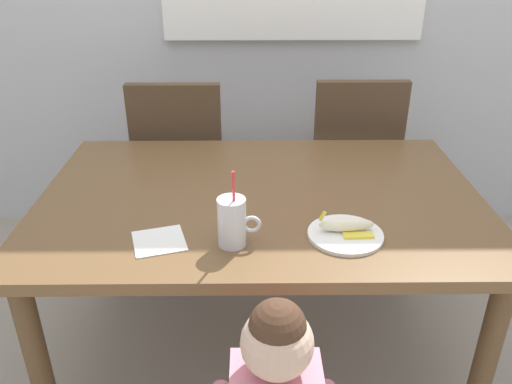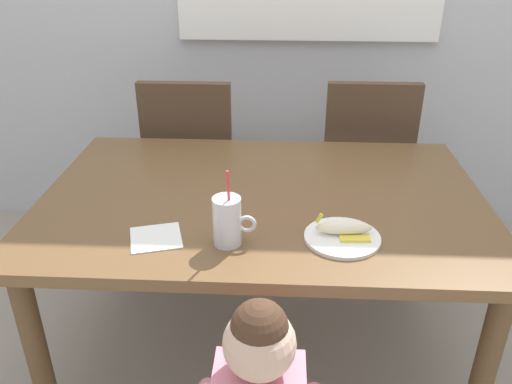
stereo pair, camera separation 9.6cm
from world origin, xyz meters
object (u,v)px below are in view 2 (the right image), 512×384
dining_chair_right (364,160)px  peeled_banana (344,228)px  snack_plate (342,238)px  milk_cup (228,224)px  dining_table (262,215)px  paper_napkin (156,238)px  dining_chair_left (192,159)px

dining_chair_right → peeled_banana: 1.08m
snack_plate → milk_cup: bearing=-173.5°
dining_table → paper_napkin: 0.45m
dining_table → dining_chair_right: bearing=58.2°
dining_table → dining_chair_left: (-0.38, 0.72, -0.10)m
milk_cup → snack_plate: bearing=6.5°
dining_chair_left → snack_plate: size_ratio=4.17×
dining_chair_right → snack_plate: (-0.22, -1.05, 0.19)m
peeled_banana → paper_napkin: (-0.57, -0.04, -0.03)m
dining_chair_left → peeled_banana: size_ratio=5.56×
dining_chair_right → paper_napkin: 1.34m
snack_plate → dining_chair_left: bearing=122.1°
peeled_banana → paper_napkin: size_ratio=1.15×
milk_cup → dining_chair_left: bearing=105.5°
dining_chair_right → snack_plate: dining_chair_right is taller
dining_table → snack_plate: size_ratio=6.73×
milk_cup → snack_plate: 0.35m
paper_napkin → peeled_banana: bearing=3.8°
snack_plate → peeled_banana: peeled_banana is taller
peeled_banana → dining_table: bearing=133.5°
dining_table → peeled_banana: (0.26, -0.27, 0.11)m
dining_chair_right → snack_plate: size_ratio=4.17×
paper_napkin → dining_chair_left: bearing=93.8°
dining_chair_left → paper_napkin: 1.05m
snack_plate → paper_napkin: size_ratio=1.53×
dining_table → peeled_banana: size_ratio=8.95×
dining_chair_left → dining_chair_right: 0.85m
dining_chair_left → milk_cup: size_ratio=3.83×
peeled_banana → dining_chair_left: bearing=122.6°
dining_chair_left → dining_chair_right: bearing=-177.4°
peeled_banana → paper_napkin: peeled_banana is taller
dining_chair_left → milk_cup: (0.29, -1.05, 0.25)m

